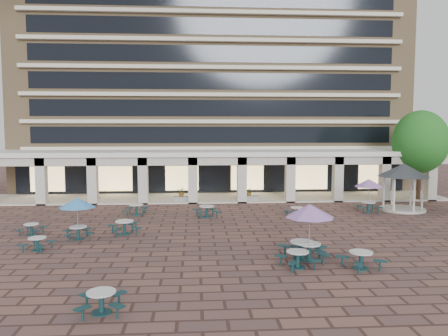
{
  "coord_description": "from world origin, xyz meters",
  "views": [
    {
      "loc": [
        -1.86,
        -24.84,
        6.33
      ],
      "look_at": [
        -0.04,
        3.0,
        3.86
      ],
      "focal_mm": 35.0,
      "sensor_mm": 36.0,
      "label": 1
    }
  ],
  "objects": [
    {
      "name": "picnic_table_12",
      "position": [
        -6.28,
        7.45,
        0.47
      ],
      "size": [
        1.78,
        1.78,
        0.79
      ],
      "rotation": [
        0.0,
        0.0,
        -0.01
      ],
      "color": "#153C40",
      "rests_on": "ground"
    },
    {
      "name": "planter_left",
      "position": [
        -3.09,
        12.9,
        0.59
      ],
      "size": [
        1.5,
        0.87,
        1.36
      ],
      "color": "gray",
      "rests_on": "ground"
    },
    {
      "name": "picnic_table_0",
      "position": [
        -10.17,
        -1.83,
        0.41
      ],
      "size": [
        1.76,
        1.76,
        0.69
      ],
      "rotation": [
        0.0,
        0.0,
        -0.22
      ],
      "color": "#153C40",
      "rests_on": "ground"
    },
    {
      "name": "picnic_table_6",
      "position": [
        3.59,
        -4.49,
        2.32
      ],
      "size": [
        2.37,
        2.37,
        2.74
      ],
      "rotation": [
        0.0,
        0.0,
        -0.18
      ],
      "color": "#153C40",
      "rests_on": "ground"
    },
    {
      "name": "picnic_table_13",
      "position": [
        5.44,
        5.78,
        0.44
      ],
      "size": [
        1.97,
        1.97,
        0.73
      ],
      "rotation": [
        0.0,
        0.0,
        0.35
      ],
      "color": "#153C40",
      "rests_on": "ground"
    },
    {
      "name": "tree_east_c",
      "position": [
        17.93,
        12.46,
        5.24
      ],
      "size": [
        4.81,
        4.81,
        8.02
      ],
      "color": "#41291A",
      "rests_on": "ground"
    },
    {
      "name": "picnic_table_2",
      "position": [
        2.79,
        -5.55,
        0.46
      ],
      "size": [
        2.04,
        2.04,
        0.78
      ],
      "rotation": [
        0.0,
        0.0,
        0.28
      ],
      "color": "#153C40",
      "rests_on": "ground"
    },
    {
      "name": "picnic_table_10",
      "position": [
        5.74,
        5.32,
        0.45
      ],
      "size": [
        2.07,
        2.07,
        0.76
      ],
      "rotation": [
        0.0,
        0.0,
        0.42
      ],
      "color": "#153C40",
      "rests_on": "ground"
    },
    {
      "name": "picnic_table_1",
      "position": [
        -5.14,
        -10.0,
        0.46
      ],
      "size": [
        1.85,
        1.85,
        0.76
      ],
      "rotation": [
        0.0,
        0.0,
        0.12
      ],
      "color": "#153C40",
      "rests_on": "ground"
    },
    {
      "name": "apartment_building",
      "position": [
        0.0,
        25.47,
        12.6
      ],
      "size": [
        40.0,
        15.5,
        25.2
      ],
      "color": "#A0835A",
      "rests_on": "ground"
    },
    {
      "name": "picnic_table_8",
      "position": [
        -11.77,
        1.7,
        0.39
      ],
      "size": [
        1.59,
        1.59,
        0.66
      ],
      "rotation": [
        0.0,
        0.0,
        -0.1
      ],
      "color": "#153C40",
      "rests_on": "ground"
    },
    {
      "name": "picnic_table_3",
      "position": [
        5.62,
        -5.9,
        0.48
      ],
      "size": [
        2.12,
        2.12,
        0.8
      ],
      "rotation": [
        0.0,
        0.0,
        0.31
      ],
      "color": "#153C40",
      "rests_on": "ground"
    },
    {
      "name": "picnic_table_4",
      "position": [
        -8.67,
        0.43,
        2.04
      ],
      "size": [
        2.08,
        2.08,
        2.4
      ],
      "rotation": [
        0.0,
        0.0,
        0.36
      ],
      "color": "#153C40",
      "rests_on": "ground"
    },
    {
      "name": "planter_right",
      "position": [
        2.82,
        12.9,
        0.52
      ],
      "size": [
        1.5,
        0.82,
        1.28
      ],
      "color": "gray",
      "rests_on": "ground"
    },
    {
      "name": "picnic_table_11",
      "position": [
        11.35,
        7.43,
        2.16
      ],
      "size": [
        2.2,
        2.2,
        2.54
      ],
      "rotation": [
        0.0,
        0.0,
        -0.0
      ],
      "color": "#153C40",
      "rests_on": "ground"
    },
    {
      "name": "ground",
      "position": [
        0.0,
        0.0,
        0.0
      ],
      "size": [
        120.0,
        120.0,
        0.0
      ],
      "primitive_type": "plane",
      "color": "brown",
      "rests_on": "ground"
    },
    {
      "name": "picnic_table_9",
      "position": [
        -1.07,
        6.34,
        0.49
      ],
      "size": [
        2.1,
        2.1,
        0.82
      ],
      "rotation": [
        0.0,
        0.0,
        0.22
      ],
      "color": "#153C40",
      "rests_on": "ground"
    },
    {
      "name": "retail_arcade",
      "position": [
        0.0,
        14.8,
        3.0
      ],
      "size": [
        42.0,
        6.6,
        4.4
      ],
      "color": "white",
      "rests_on": "ground"
    },
    {
      "name": "gazebo",
      "position": [
        14.33,
        8.03,
        2.73
      ],
      "size": [
        3.9,
        3.9,
        3.63
      ],
      "rotation": [
        0.0,
        0.0,
        -0.38
      ],
      "color": "beige",
      "rests_on": "ground"
    },
    {
      "name": "picnic_table_7",
      "position": [
        3.32,
        -4.17,
        0.52
      ],
      "size": [
        2.16,
        2.16,
        0.87
      ],
      "rotation": [
        0.0,
        0.0,
        0.17
      ],
      "color": "#153C40",
      "rests_on": "ground"
    },
    {
      "name": "picnic_table_5",
      "position": [
        -6.18,
        1.45,
        0.5
      ],
      "size": [
        2.23,
        2.23,
        0.83
      ],
      "rotation": [
        0.0,
        0.0,
        0.35
      ],
      "color": "#153C40",
      "rests_on": "ground"
    }
  ]
}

